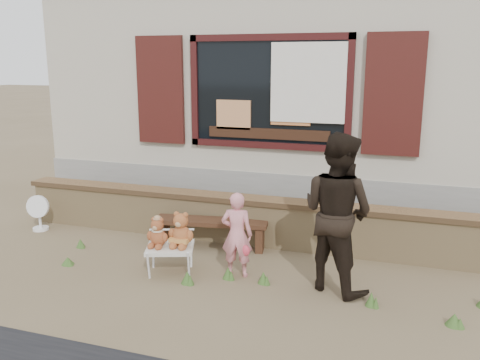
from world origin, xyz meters
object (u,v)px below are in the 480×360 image
(teddy_bear_left, at_px, (158,231))
(child, at_px, (237,235))
(bench, at_px, (211,227))
(folding_chair, at_px, (170,248))
(teddy_bear_right, at_px, (181,229))
(adult, at_px, (337,213))

(teddy_bear_left, xyz_separation_m, child, (0.92, 0.23, -0.01))
(bench, relative_size, folding_chair, 2.31)
(bench, distance_m, teddy_bear_right, 0.95)
(child, bearing_deg, teddy_bear_left, 6.87)
(child, bearing_deg, teddy_bear_right, 4.31)
(teddy_bear_left, xyz_separation_m, teddy_bear_right, (0.26, 0.10, 0.03))
(folding_chair, xyz_separation_m, child, (0.79, 0.18, 0.20))
(folding_chair, relative_size, teddy_bear_left, 1.86)
(bench, relative_size, teddy_bear_right, 3.65)
(folding_chair, xyz_separation_m, teddy_bear_right, (0.13, 0.05, 0.25))
(teddy_bear_left, height_order, teddy_bear_right, teddy_bear_right)
(bench, bearing_deg, teddy_bear_right, -99.90)
(teddy_bear_left, distance_m, teddy_bear_right, 0.28)
(bench, distance_m, teddy_bear_left, 1.07)
(bench, xyz_separation_m, teddy_bear_right, (-0.02, -0.91, 0.27))
(folding_chair, height_order, adult, adult)
(folding_chair, distance_m, teddy_bear_left, 0.26)
(folding_chair, bearing_deg, child, -7.20)
(bench, bearing_deg, teddy_bear_left, -114.42)
(folding_chair, xyz_separation_m, adult, (1.94, 0.21, 0.58))
(teddy_bear_right, bearing_deg, adult, -15.09)
(teddy_bear_left, height_order, adult, adult)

